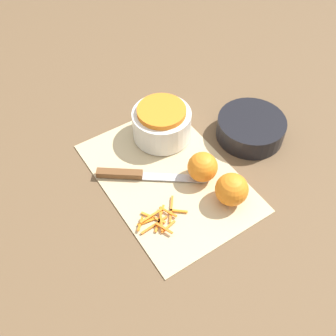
# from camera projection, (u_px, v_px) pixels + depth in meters

# --- Properties ---
(ground_plane) EXTENTS (4.00, 4.00, 0.00)m
(ground_plane) POSITION_uv_depth(u_px,v_px,m) (168.00, 177.00, 0.96)
(ground_plane) COLOR brown
(cutting_board) EXTENTS (0.44, 0.30, 0.01)m
(cutting_board) POSITION_uv_depth(u_px,v_px,m) (168.00, 177.00, 0.96)
(cutting_board) COLOR #CCB284
(cutting_board) RESTS_ON ground_plane
(bowl_speckled) EXTENTS (0.15, 0.15, 0.09)m
(bowl_speckled) POSITION_uv_depth(u_px,v_px,m) (162.00, 123.00, 1.01)
(bowl_speckled) COLOR silver
(bowl_speckled) RESTS_ON cutting_board
(bowl_dark) EXTENTS (0.18, 0.18, 0.06)m
(bowl_dark) POSITION_uv_depth(u_px,v_px,m) (251.00, 128.00, 1.03)
(bowl_dark) COLOR black
(bowl_dark) RESTS_ON ground_plane
(knife) EXTENTS (0.17, 0.23, 0.02)m
(knife) POSITION_uv_depth(u_px,v_px,m) (132.00, 174.00, 0.95)
(knife) COLOR brown
(knife) RESTS_ON cutting_board
(orange_left) EXTENTS (0.07, 0.07, 0.07)m
(orange_left) POSITION_uv_depth(u_px,v_px,m) (203.00, 167.00, 0.93)
(orange_left) COLOR orange
(orange_left) RESTS_ON cutting_board
(orange_right) EXTENTS (0.08, 0.08, 0.08)m
(orange_right) POSITION_uv_depth(u_px,v_px,m) (232.00, 189.00, 0.88)
(orange_right) COLOR orange
(orange_right) RESTS_ON cutting_board
(peel_pile) EXTENTS (0.09, 0.12, 0.01)m
(peel_pile) POSITION_uv_depth(u_px,v_px,m) (160.00, 219.00, 0.88)
(peel_pile) COLOR orange
(peel_pile) RESTS_ON cutting_board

